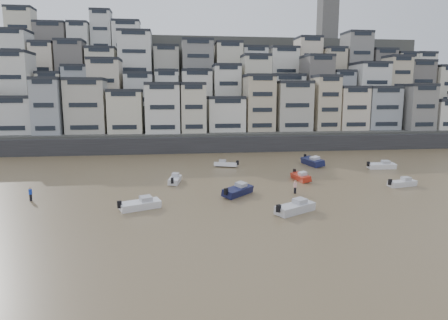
{
  "coord_description": "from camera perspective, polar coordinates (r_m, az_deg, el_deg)",
  "views": [
    {
      "loc": [
        -1.99,
        -23.44,
        12.93
      ],
      "look_at": [
        5.22,
        30.0,
        4.0
      ],
      "focal_mm": 32.0,
      "sensor_mm": 36.0,
      "label": 1
    }
  ],
  "objects": [
    {
      "name": "boat_h",
      "position": [
        71.64,
        0.26,
        -0.5
      ],
      "size": [
        4.73,
        2.88,
        1.23
      ],
      "primitive_type": null,
      "rotation": [
        0.0,
        0.0,
        2.8
      ],
      "color": "white",
      "rests_on": "ground"
    },
    {
      "name": "hillside",
      "position": [
        129.36,
        -0.27,
        9.44
      ],
      "size": [
        141.04,
        66.0,
        50.0
      ],
      "color": "#4C4C47",
      "rests_on": "ground"
    },
    {
      "name": "boat_g",
      "position": [
        74.96,
        21.61,
        -0.64
      ],
      "size": [
        5.26,
        1.76,
        1.43
      ],
      "primitive_type": null,
      "rotation": [
        0.0,
        0.0,
        -0.01
      ],
      "color": "white",
      "rests_on": "ground"
    },
    {
      "name": "boat_e",
      "position": [
        61.6,
        10.89,
        -2.25
      ],
      "size": [
        2.12,
        5.04,
        1.34
      ],
      "primitive_type": null,
      "rotation": [
        0.0,
        0.0,
        -1.46
      ],
      "color": "#B22716",
      "rests_on": "ground"
    },
    {
      "name": "person_blue",
      "position": [
        54.29,
        -25.92,
        -4.39
      ],
      "size": [
        0.44,
        0.44,
        1.74
      ],
      "primitive_type": null,
      "color": "#1839B7",
      "rests_on": "ground"
    },
    {
      "name": "ground",
      "position": [
        26.84,
        -2.63,
        -19.4
      ],
      "size": [
        400.0,
        400.0,
        0.0
      ],
      "primitive_type": "plane",
      "color": "olive",
      "rests_on": "ground"
    },
    {
      "name": "boat_j",
      "position": [
        46.4,
        -11.88,
        -6.1
      ],
      "size": [
        5.28,
        3.56,
        1.38
      ],
      "primitive_type": null,
      "rotation": [
        0.0,
        0.0,
        0.42
      ],
      "color": "white",
      "rests_on": "ground"
    },
    {
      "name": "boat_d",
      "position": [
        61.96,
        24.12,
        -2.88
      ],
      "size": [
        4.89,
        2.54,
        1.27
      ],
      "primitive_type": null,
      "rotation": [
        0.0,
        0.0,
        0.23
      ],
      "color": "silver",
      "rests_on": "ground"
    },
    {
      "name": "person_pink",
      "position": [
        53.32,
        10.12,
        -3.82
      ],
      "size": [
        0.44,
        0.44,
        1.74
      ],
      "primitive_type": null,
      "color": "#E8A4A4",
      "rests_on": "ground"
    },
    {
      "name": "boat_f",
      "position": [
        59.21,
        -7.04,
        -2.63
      ],
      "size": [
        2.37,
        5.02,
        1.31
      ],
      "primitive_type": null,
      "rotation": [
        0.0,
        0.0,
        1.4
      ],
      "color": "silver",
      "rests_on": "ground"
    },
    {
      "name": "boat_i",
      "position": [
        74.96,
        12.53,
        -0.07
      ],
      "size": [
        2.94,
        6.7,
        1.77
      ],
      "primitive_type": null,
      "rotation": [
        0.0,
        0.0,
        -1.44
      ],
      "color": "#151A42",
      "rests_on": "ground"
    },
    {
      "name": "harbor_wall",
      "position": [
        89.94,
        0.03,
        2.26
      ],
      "size": [
        140.0,
        3.0,
        3.5
      ],
      "primitive_type": "cube",
      "color": "#38383A",
      "rests_on": "ground"
    },
    {
      "name": "boat_a",
      "position": [
        44.87,
        10.13,
        -6.49
      ],
      "size": [
        5.7,
        4.39,
        1.51
      ],
      "primitive_type": null,
      "rotation": [
        0.0,
        0.0,
        0.53
      ],
      "color": "silver",
      "rests_on": "ground"
    },
    {
      "name": "boat_c",
      "position": [
        51.64,
        1.99,
        -4.24
      ],
      "size": [
        5.14,
        5.27,
        1.51
      ],
      "primitive_type": null,
      "rotation": [
        0.0,
        0.0,
        0.81
      ],
      "color": "#13173E",
      "rests_on": "ground"
    }
  ]
}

